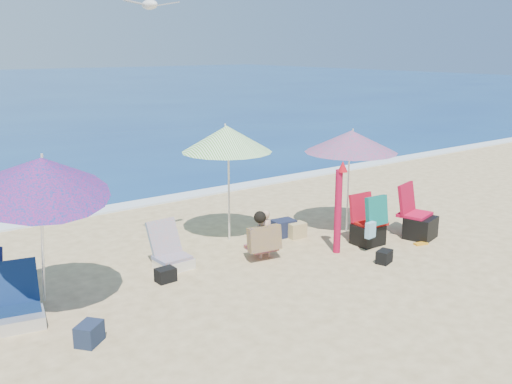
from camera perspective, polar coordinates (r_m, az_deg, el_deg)
ground at (r=8.55m, az=5.68°, el=-8.19°), size 120.00×120.00×0.00m
foam at (r=12.58m, az=-10.11°, el=-0.91°), size 120.00×0.50×0.04m
umbrella_turquoise at (r=10.23m, az=9.38°, el=4.95°), size 1.67×1.67×1.86m
umbrella_striped at (r=9.60m, az=-2.90°, el=5.26°), size 1.81×1.81×2.01m
umbrella_blue at (r=7.19m, az=-20.40°, el=1.54°), size 1.67×1.73×2.17m
furled_umbrella at (r=9.26m, az=8.19°, el=-1.08°), size 0.19×0.20×1.51m
chair_navy at (r=7.65m, az=-22.25°, el=-10.53°), size 0.62×0.80×0.70m
chair_rainbow at (r=8.84m, az=-8.40°, el=-6.23°), size 0.53×0.63×0.69m
camp_chair_left at (r=10.45m, az=15.70°, el=-2.86°), size 0.65×0.72×0.93m
camp_chair_right at (r=9.86m, az=11.07°, el=-3.36°), size 0.68×0.65×0.88m
person_center at (r=9.02m, az=0.77°, el=-4.31°), size 0.59×0.52×0.79m
bag_navy_a at (r=6.91m, az=-16.14°, el=-13.28°), size 0.38×0.37×0.24m
bag_black_a at (r=8.37m, az=-8.92°, el=-8.09°), size 0.28×0.21×0.20m
bag_tan at (r=10.12m, az=4.01°, el=-3.77°), size 0.32×0.24×0.26m
bag_navy_b at (r=10.18m, az=2.72°, el=-3.57°), size 0.42×0.33×0.29m
bag_black_b at (r=9.16m, az=12.55°, el=-6.25°), size 0.30×0.25×0.20m
orange_item at (r=10.16m, az=15.97°, el=-4.93°), size 0.25×0.16×0.03m
seagull at (r=8.42m, az=-10.43°, el=17.74°), size 0.79×0.36×0.13m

